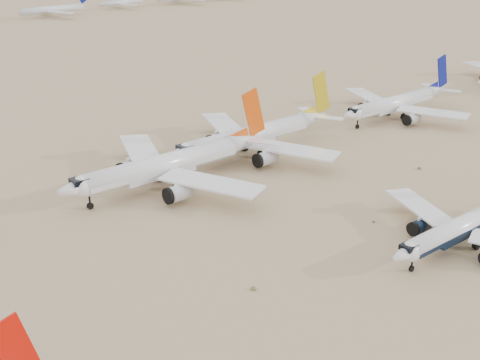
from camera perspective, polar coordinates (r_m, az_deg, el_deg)
The scene contains 5 objects.
ground at distance 125.86m, azimuth 16.19°, elevation -6.99°, with size 7000.00×7000.00×0.00m, color olive.
main_airliner at distance 133.80m, azimuth 18.88°, elevation -3.55°, with size 42.58×41.59×15.03m.
row2_navy_widebody at distance 211.52m, azimuth 13.33°, elevation 6.46°, with size 46.80×45.77×16.65m.
row2_gold_tail at distance 173.64m, azimuth 1.27°, elevation 3.87°, with size 51.84×50.70×18.46m.
row2_orange_tail at distance 153.93m, azimuth -5.91°, elevation 1.41°, with size 53.42×52.26×19.05m.
Camera 1 is at (-94.39, -58.69, 59.06)m, focal length 50.00 mm.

